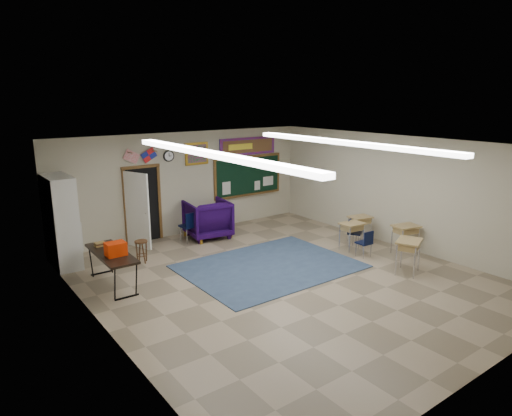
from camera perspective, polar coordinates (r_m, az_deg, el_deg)
floor at (r=10.38m, az=3.60°, el=-8.84°), size 9.00×9.00×0.00m
back_wall at (r=13.56m, az=-8.67°, el=3.08°), size 8.00×0.04×3.00m
front_wall at (r=7.26m, az=27.56°, el=-7.97°), size 8.00×0.04×3.00m
left_wall at (r=8.02m, az=-18.74°, el=-5.09°), size 0.04×9.00×3.00m
right_wall at (r=12.80m, az=17.54°, el=1.94°), size 0.04×9.00×3.00m
ceiling at (r=9.63m, az=3.87°, el=7.86°), size 8.00×9.00×0.04m
area_rug at (r=11.07m, az=1.71°, el=-7.28°), size 4.00×3.00×0.02m
fluorescent_strips at (r=9.64m, az=3.86°, el=7.50°), size 3.86×6.00×0.10m
doorway at (r=12.90m, az=-14.16°, el=0.24°), size 1.10×0.89×2.16m
chalkboard at (r=14.68m, az=-0.99°, el=3.91°), size 2.55×0.14×1.30m
bulletin_board at (r=14.54m, az=-1.01°, el=7.74°), size 2.10×0.05×0.55m
framed_art_print at (r=13.57m, az=-7.42°, el=6.76°), size 0.75×0.05×0.65m
wall_clock at (r=13.15m, az=-10.86°, el=6.40°), size 0.32×0.05×0.32m
wall_flags at (r=12.77m, az=-14.28°, el=6.60°), size 1.16×0.06×0.70m
storage_cabinet at (r=11.78m, az=-23.16°, el=-1.56°), size 0.59×1.25×2.20m
wingback_armchair at (r=13.24m, az=-6.07°, el=-1.36°), size 1.32×1.35×1.09m
student_chair_reading at (r=12.91m, az=-8.46°, el=-2.32°), size 0.47×0.47×0.87m
student_chair_desk_a at (r=11.94m, az=13.32°, el=-4.34°), size 0.37×0.37×0.70m
student_chair_desk_b at (r=12.65m, az=12.25°, el=-3.14°), size 0.51×0.51×0.74m
student_desk_front_left at (r=12.40m, az=11.87°, el=-3.28°), size 0.63×0.49×0.74m
student_desk_front_right at (r=13.12m, az=12.83°, el=-2.40°), size 0.68×0.56×0.73m
student_desk_back_left at (r=11.09m, az=18.48°, el=-5.57°), size 0.81×0.73×0.80m
student_desk_back_right at (r=12.39m, az=18.15°, el=-3.59°), size 0.73×0.61×0.77m
folding_table at (r=10.36m, az=-17.50°, el=-7.09°), size 0.64×1.83×1.04m
wooden_stool at (r=11.59m, az=-14.11°, el=-5.26°), size 0.32×0.32×0.56m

